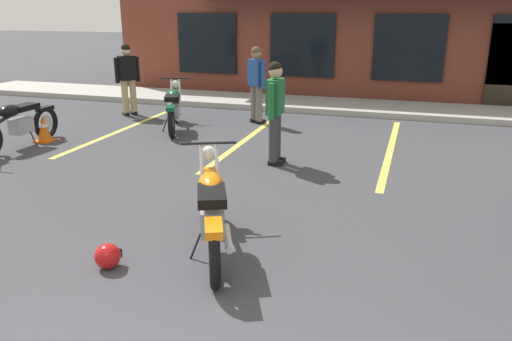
{
  "coord_description": "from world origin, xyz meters",
  "views": [
    {
      "loc": [
        1.77,
        -1.79,
        2.51
      ],
      "look_at": [
        -0.07,
        3.99,
        0.55
      ],
      "focal_mm": 35.95,
      "sensor_mm": 36.0,
      "label": 1
    }
  ],
  "objects_px": {
    "motorcycle_black_cruiser": "(17,124)",
    "motorcycle_foreground_classic": "(212,210)",
    "person_in_shorts_foreground": "(128,75)",
    "helmet_on_pavement": "(108,256)",
    "person_by_back_row": "(256,80)",
    "traffic_cone": "(44,128)",
    "person_near_building": "(275,107)",
    "motorcycle_blue_standard": "(174,108)"
  },
  "relations": [
    {
      "from": "motorcycle_black_cruiser",
      "to": "person_by_back_row",
      "type": "height_order",
      "value": "person_by_back_row"
    },
    {
      "from": "motorcycle_blue_standard",
      "to": "motorcycle_black_cruiser",
      "type": "bearing_deg",
      "value": -132.34
    },
    {
      "from": "motorcycle_black_cruiser",
      "to": "helmet_on_pavement",
      "type": "distance_m",
      "value": 5.37
    },
    {
      "from": "motorcycle_foreground_classic",
      "to": "person_in_shorts_foreground",
      "type": "height_order",
      "value": "person_in_shorts_foreground"
    },
    {
      "from": "person_near_building",
      "to": "helmet_on_pavement",
      "type": "bearing_deg",
      "value": -99.0
    },
    {
      "from": "motorcycle_foreground_classic",
      "to": "traffic_cone",
      "type": "bearing_deg",
      "value": 145.7
    },
    {
      "from": "motorcycle_foreground_classic",
      "to": "helmet_on_pavement",
      "type": "height_order",
      "value": "motorcycle_foreground_classic"
    },
    {
      "from": "motorcycle_blue_standard",
      "to": "person_by_back_row",
      "type": "relative_size",
      "value": 1.19
    },
    {
      "from": "helmet_on_pavement",
      "to": "traffic_cone",
      "type": "height_order",
      "value": "traffic_cone"
    },
    {
      "from": "person_in_shorts_foreground",
      "to": "person_near_building",
      "type": "bearing_deg",
      "value": -32.2
    },
    {
      "from": "motorcycle_foreground_classic",
      "to": "person_in_shorts_foreground",
      "type": "bearing_deg",
      "value": 127.38
    },
    {
      "from": "person_in_shorts_foreground",
      "to": "person_near_building",
      "type": "xyz_separation_m",
      "value": [
        4.37,
        -2.75,
        0.0
      ]
    },
    {
      "from": "motorcycle_blue_standard",
      "to": "person_near_building",
      "type": "bearing_deg",
      "value": -32.8
    },
    {
      "from": "person_by_back_row",
      "to": "traffic_cone",
      "type": "bearing_deg",
      "value": -140.4
    },
    {
      "from": "motorcycle_foreground_classic",
      "to": "helmet_on_pavement",
      "type": "relative_size",
      "value": 7.61
    },
    {
      "from": "motorcycle_foreground_classic",
      "to": "traffic_cone",
      "type": "distance_m",
      "value": 5.89
    },
    {
      "from": "person_in_shorts_foreground",
      "to": "person_by_back_row",
      "type": "distance_m",
      "value": 3.14
    },
    {
      "from": "motorcycle_foreground_classic",
      "to": "helmet_on_pavement",
      "type": "xyz_separation_m",
      "value": [
        -0.85,
        -0.68,
        -0.33
      ]
    },
    {
      "from": "motorcycle_black_cruiser",
      "to": "person_by_back_row",
      "type": "bearing_deg",
      "value": 43.85
    },
    {
      "from": "motorcycle_blue_standard",
      "to": "person_in_shorts_foreground",
      "type": "bearing_deg",
      "value": 148.79
    },
    {
      "from": "person_near_building",
      "to": "helmet_on_pavement",
      "type": "xyz_separation_m",
      "value": [
        -0.62,
        -3.94,
        -0.82
      ]
    },
    {
      "from": "helmet_on_pavement",
      "to": "motorcycle_blue_standard",
      "type": "bearing_deg",
      "value": 110.07
    },
    {
      "from": "motorcycle_foreground_classic",
      "to": "motorcycle_black_cruiser",
      "type": "relative_size",
      "value": 0.94
    },
    {
      "from": "motorcycle_black_cruiser",
      "to": "person_by_back_row",
      "type": "xyz_separation_m",
      "value": [
        3.51,
        3.37,
        0.49
      ]
    },
    {
      "from": "motorcycle_black_cruiser",
      "to": "traffic_cone",
      "type": "xyz_separation_m",
      "value": [
        0.11,
        0.56,
        -0.2
      ]
    },
    {
      "from": "motorcycle_black_cruiser",
      "to": "person_in_shorts_foreground",
      "type": "bearing_deg",
      "value": 83.42
    },
    {
      "from": "motorcycle_foreground_classic",
      "to": "motorcycle_blue_standard",
      "type": "relative_size",
      "value": 0.99
    },
    {
      "from": "person_in_shorts_foreground",
      "to": "helmet_on_pavement",
      "type": "relative_size",
      "value": 6.44
    },
    {
      "from": "person_near_building",
      "to": "traffic_cone",
      "type": "distance_m",
      "value": 4.68
    },
    {
      "from": "person_by_back_row",
      "to": "helmet_on_pavement",
      "type": "bearing_deg",
      "value": -84.91
    },
    {
      "from": "motorcycle_black_cruiser",
      "to": "traffic_cone",
      "type": "distance_m",
      "value": 0.6
    },
    {
      "from": "helmet_on_pavement",
      "to": "motorcycle_foreground_classic",
      "type": "bearing_deg",
      "value": 38.53
    },
    {
      "from": "motorcycle_blue_standard",
      "to": "person_in_shorts_foreground",
      "type": "relative_size",
      "value": 1.19
    },
    {
      "from": "person_in_shorts_foreground",
      "to": "person_by_back_row",
      "type": "bearing_deg",
      "value": 2.18
    },
    {
      "from": "person_near_building",
      "to": "motorcycle_foreground_classic",
      "type": "bearing_deg",
      "value": -86.02
    },
    {
      "from": "motorcycle_black_cruiser",
      "to": "motorcycle_foreground_classic",
      "type": "bearing_deg",
      "value": -29.04
    },
    {
      "from": "person_near_building",
      "to": "traffic_cone",
      "type": "height_order",
      "value": "person_near_building"
    },
    {
      "from": "motorcycle_blue_standard",
      "to": "traffic_cone",
      "type": "height_order",
      "value": "motorcycle_blue_standard"
    },
    {
      "from": "person_in_shorts_foreground",
      "to": "person_near_building",
      "type": "distance_m",
      "value": 5.16
    },
    {
      "from": "person_near_building",
      "to": "traffic_cone",
      "type": "relative_size",
      "value": 3.16
    },
    {
      "from": "motorcycle_black_cruiser",
      "to": "person_in_shorts_foreground",
      "type": "distance_m",
      "value": 3.31
    },
    {
      "from": "person_in_shorts_foreground",
      "to": "helmet_on_pavement",
      "type": "bearing_deg",
      "value": -60.77
    }
  ]
}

